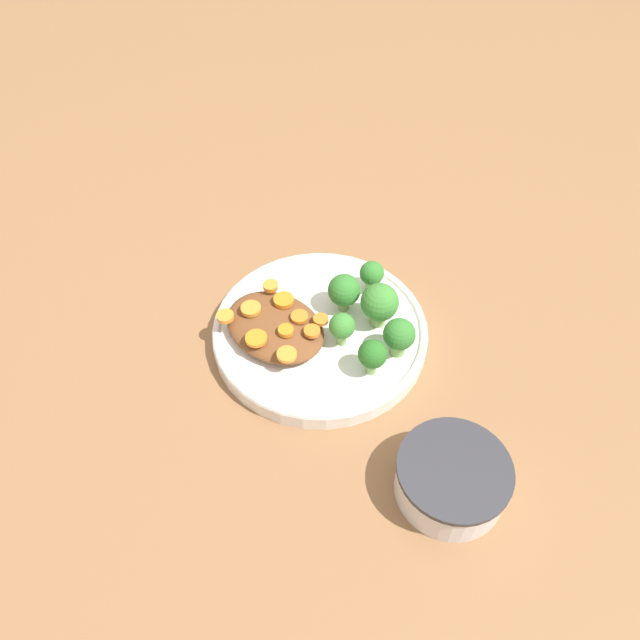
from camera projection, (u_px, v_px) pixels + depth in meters
name	position (u px, v px, depth m)	size (l,w,h in m)	color
ground_plane	(320.00, 338.00, 0.80)	(4.00, 4.00, 0.00)	#8C603D
plate	(320.00, 331.00, 0.79)	(0.27, 0.27, 0.03)	white
dip_bowl	(452.00, 477.00, 0.65)	(0.12, 0.12, 0.05)	silver
stew_mound	(275.00, 326.00, 0.77)	(0.14, 0.10, 0.03)	brown
broccoli_floret_0	(344.00, 291.00, 0.79)	(0.04, 0.04, 0.05)	#7FA85B
broccoli_floret_1	(372.00, 355.00, 0.72)	(0.03, 0.03, 0.05)	#7FA85B
broccoli_floret_2	(372.00, 274.00, 0.81)	(0.03, 0.03, 0.05)	#7FA85B
broccoli_floret_3	(380.00, 303.00, 0.77)	(0.05, 0.05, 0.06)	#7FA85B
broccoli_floret_4	(343.00, 326.00, 0.75)	(0.03, 0.03, 0.05)	#7FA85B
broccoli_floret_5	(399.00, 336.00, 0.74)	(0.04, 0.04, 0.05)	#759E51
carrot_slice_0	(284.00, 300.00, 0.78)	(0.03, 0.03, 0.01)	orange
carrot_slice_1	(312.00, 331.00, 0.75)	(0.02, 0.02, 0.01)	orange
carrot_slice_2	(225.00, 316.00, 0.76)	(0.02, 0.02, 0.01)	orange
carrot_slice_3	(286.00, 331.00, 0.75)	(0.02, 0.02, 0.01)	orange
carrot_slice_4	(271.00, 286.00, 0.80)	(0.02, 0.02, 0.01)	orange
carrot_slice_5	(251.00, 309.00, 0.77)	(0.03, 0.03, 0.01)	orange
carrot_slice_6	(256.00, 338.00, 0.74)	(0.03, 0.03, 0.00)	orange
carrot_slice_7	(287.00, 354.00, 0.72)	(0.02, 0.02, 0.00)	orange
carrot_slice_8	(321.00, 320.00, 0.76)	(0.02, 0.02, 0.00)	orange
carrot_slice_9	(299.00, 317.00, 0.76)	(0.02, 0.02, 0.00)	orange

